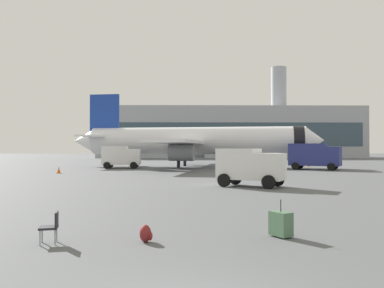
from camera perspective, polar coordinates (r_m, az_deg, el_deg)
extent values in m
cylinder|color=white|center=(56.63, 0.54, 0.48)|extent=(30.20, 9.04, 3.80)
cone|color=white|center=(56.50, 17.01, 0.51)|extent=(3.00, 3.98, 3.61)
cone|color=white|center=(61.37, -14.97, 0.42)|extent=(3.75, 3.93, 3.42)
cylinder|color=black|center=(56.24, 14.79, 0.51)|extent=(2.06, 4.06, 3.88)
cube|color=white|center=(64.68, 0.73, 0.08)|extent=(7.55, 16.60, 0.36)
cube|color=white|center=(48.91, -2.04, 0.31)|extent=(7.55, 16.60, 0.36)
cylinder|color=gray|center=(62.21, 0.39, -1.09)|extent=(3.54, 2.73, 2.20)
cylinder|color=gray|center=(51.36, -1.49, -1.19)|extent=(3.54, 2.73, 2.20)
cube|color=#193899|center=(60.34, -12.27, 3.85)|extent=(4.39, 1.13, 6.40)
cube|color=white|center=(63.34, -11.63, 0.92)|extent=(3.62, 6.36, 0.24)
cube|color=white|center=(57.41, -13.91, 1.09)|extent=(3.62, 6.36, 0.24)
cylinder|color=black|center=(56.10, 12.76, -2.35)|extent=(0.36, 0.36, 1.80)
cylinder|color=black|center=(59.34, -1.02, -2.27)|extent=(0.44, 0.44, 1.80)
cylinder|color=black|center=(54.62, -1.92, -2.41)|extent=(0.44, 0.44, 1.80)
cube|color=white|center=(52.80, -8.27, -1.80)|extent=(1.72, 2.23, 2.04)
cube|color=#1E232D|center=(52.72, -7.49, -1.28)|extent=(0.11, 1.98, 0.84)
cube|color=white|center=(53.11, -10.84, -1.59)|extent=(3.16, 2.25, 2.40)
cylinder|color=black|center=(53.96, -8.01, -2.91)|extent=(0.90, 0.24, 0.90)
cylinder|color=black|center=(51.67, -8.28, -3.01)|extent=(0.90, 0.24, 0.90)
cylinder|color=black|center=(54.42, -11.53, -2.88)|extent=(0.90, 0.24, 0.90)
cylinder|color=black|center=(52.15, -11.95, -2.98)|extent=(0.90, 0.24, 0.90)
cube|color=navy|center=(51.07, 19.37, -1.67)|extent=(2.63, 2.91, 2.29)
cube|color=#1E232D|center=(50.96, 20.16, -1.06)|extent=(1.12, 1.93, 0.95)
cube|color=navy|center=(51.61, 16.07, -1.44)|extent=(4.94, 4.20, 2.70)
cylinder|color=black|center=(52.35, 19.51, -2.95)|extent=(0.89, 0.63, 0.90)
cylinder|color=black|center=(49.88, 19.08, -3.07)|extent=(0.89, 0.63, 0.90)
cylinder|color=black|center=(53.14, 15.03, -2.93)|extent=(0.89, 0.63, 0.90)
cylinder|color=black|center=(50.71, 14.39, -3.04)|extent=(0.89, 0.63, 0.90)
cube|color=white|center=(27.27, 10.97, -3.17)|extent=(2.50, 2.60, 1.78)
cube|color=#1E232D|center=(27.06, 12.49, -2.30)|extent=(0.93, 1.62, 0.74)
cube|color=white|center=(27.97, 6.64, -2.79)|extent=(3.27, 3.02, 2.10)
cylinder|color=black|center=(28.28, 12.01, -4.98)|extent=(0.90, 0.62, 0.90)
cylinder|color=black|center=(26.27, 10.78, -5.32)|extent=(0.90, 0.62, 0.90)
cylinder|color=black|center=(29.25, 6.16, -4.84)|extent=(0.90, 0.62, 0.90)
cylinder|color=black|center=(27.31, 4.55, -5.15)|extent=(0.90, 0.62, 0.90)
cube|color=#F2590C|center=(41.77, 6.19, -4.17)|extent=(0.44, 0.44, 0.04)
cone|color=#F2590C|center=(41.75, 6.19, -3.71)|extent=(0.36, 0.36, 0.63)
cylinder|color=white|center=(41.75, 6.19, -3.67)|extent=(0.23, 0.23, 0.10)
cube|color=#F2590C|center=(60.57, 16.08, -3.05)|extent=(0.44, 0.44, 0.04)
cone|color=#F2590C|center=(60.56, 16.08, -2.67)|extent=(0.36, 0.36, 0.75)
cylinder|color=white|center=(60.56, 16.08, -2.64)|extent=(0.23, 0.23, 0.10)
cube|color=#F2590C|center=(44.39, -18.33, -3.93)|extent=(0.44, 0.44, 0.04)
cone|color=#F2590C|center=(44.37, -18.33, -3.45)|extent=(0.36, 0.36, 0.71)
cylinder|color=white|center=(44.37, -18.33, -3.40)|extent=(0.23, 0.23, 0.10)
cube|color=#476B4C|center=(12.33, 12.45, -10.95)|extent=(0.67, 0.75, 0.70)
cylinder|color=black|center=(12.24, 12.45, -8.51)|extent=(0.02, 0.02, 0.36)
cylinder|color=black|center=(12.56, 11.73, -12.39)|extent=(0.08, 0.07, 0.08)
cylinder|color=black|center=(12.24, 13.20, -12.70)|extent=(0.08, 0.07, 0.08)
ellipsoid|color=maroon|center=(11.52, -6.62, -12.46)|extent=(0.32, 0.40, 0.48)
ellipsoid|color=maroon|center=(11.52, -5.91, -12.82)|extent=(0.12, 0.28, 0.24)
cube|color=black|center=(11.88, -19.63, -11.08)|extent=(0.56, 0.56, 0.06)
cube|color=black|center=(11.82, -18.61, -10.06)|extent=(0.14, 0.48, 0.40)
cylinder|color=#999EA5|center=(11.76, -20.71, -12.27)|extent=(0.04, 0.04, 0.44)
cylinder|color=#999EA5|center=(12.13, -20.44, -11.91)|extent=(0.04, 0.04, 0.44)
cylinder|color=#999EA5|center=(11.71, -18.81, -12.33)|extent=(0.04, 0.04, 0.44)
cylinder|color=#999EA5|center=(12.09, -18.59, -11.96)|extent=(0.04, 0.04, 0.44)
cube|color=#9EA3AD|center=(116.75, 5.31, 1.57)|extent=(73.37, 17.64, 14.13)
cube|color=#334756|center=(107.91, 5.82, 1.37)|extent=(69.70, 0.10, 6.36)
cylinder|color=#9EA3AD|center=(120.36, 12.16, 7.76)|extent=(4.40, 4.40, 12.00)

